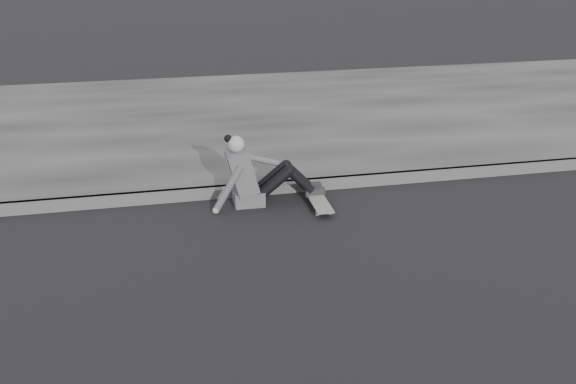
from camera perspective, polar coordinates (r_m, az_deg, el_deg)
The scene contains 5 objects.
ground at distance 6.72m, azimuth 22.55°, elevation -7.01°, with size 80.00×80.00×0.00m, color black.
curb at distance 8.70m, azimuth 13.56°, elevation 1.55°, with size 24.00×0.16×0.12m, color #4F4F4F.
sidewalk at distance 11.35m, azimuth 7.31°, elevation 7.12°, with size 24.00×6.00×0.12m, color #3B3B3B.
skateboard at distance 7.66m, azimuth 2.69°, elevation -0.76°, with size 0.20×0.78×0.09m.
seated_woman at distance 7.63m, azimuth -3.08°, elevation 1.51°, with size 1.38×0.46×0.88m.
Camera 1 is at (-3.58, -4.71, 3.19)m, focal length 40.00 mm.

